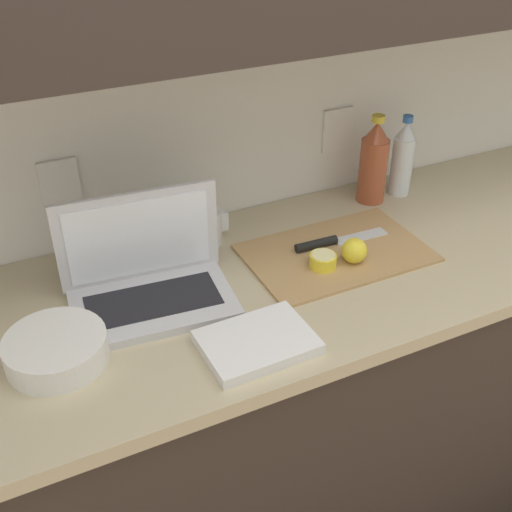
{
  "coord_description": "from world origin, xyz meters",
  "views": [
    {
      "loc": [
        -0.85,
        -1.07,
        1.78
      ],
      "look_at": [
        -0.33,
        -0.01,
        1.01
      ],
      "focal_mm": 45.0,
      "sensor_mm": 36.0,
      "label": 1
    }
  ],
  "objects_px": {
    "measuring_cup": "(206,227)",
    "bowl_white": "(56,349)",
    "lemon_whole_beside": "(354,251)",
    "lemon_half_cut": "(323,261)",
    "knife": "(326,242)",
    "bottle_green_soda": "(403,159)",
    "bottle_oil_tall": "(373,163)",
    "laptop": "(147,277)",
    "cutting_board": "(336,253)"
  },
  "relations": [
    {
      "from": "lemon_half_cut",
      "to": "bottle_green_soda",
      "type": "xyz_separation_m",
      "value": [
        0.39,
        0.24,
        0.08
      ]
    },
    {
      "from": "lemon_half_cut",
      "to": "bowl_white",
      "type": "bearing_deg",
      "value": -175.82
    },
    {
      "from": "knife",
      "to": "measuring_cup",
      "type": "relative_size",
      "value": 2.55
    },
    {
      "from": "bottle_oil_tall",
      "to": "bottle_green_soda",
      "type": "bearing_deg",
      "value": 0.0
    },
    {
      "from": "bottle_green_soda",
      "to": "bottle_oil_tall",
      "type": "bearing_deg",
      "value": -180.0
    },
    {
      "from": "bottle_oil_tall",
      "to": "bowl_white",
      "type": "distance_m",
      "value": 0.97
    },
    {
      "from": "lemon_half_cut",
      "to": "bottle_oil_tall",
      "type": "distance_m",
      "value": 0.39
    },
    {
      "from": "laptop",
      "to": "lemon_whole_beside",
      "type": "relative_size",
      "value": 6.09
    },
    {
      "from": "laptop",
      "to": "bottle_oil_tall",
      "type": "xyz_separation_m",
      "value": [
        0.7,
        0.17,
        0.06
      ]
    },
    {
      "from": "cutting_board",
      "to": "lemon_whole_beside",
      "type": "xyz_separation_m",
      "value": [
        0.01,
        -0.05,
        0.03
      ]
    },
    {
      "from": "lemon_half_cut",
      "to": "measuring_cup",
      "type": "relative_size",
      "value": 0.64
    },
    {
      "from": "laptop",
      "to": "cutting_board",
      "type": "bearing_deg",
      "value": 1.64
    },
    {
      "from": "measuring_cup",
      "to": "knife",
      "type": "bearing_deg",
      "value": -30.98
    },
    {
      "from": "bottle_green_soda",
      "to": "measuring_cup",
      "type": "bearing_deg",
      "value": -178.91
    },
    {
      "from": "lemon_whole_beside",
      "to": "measuring_cup",
      "type": "xyz_separation_m",
      "value": [
        -0.28,
        0.24,
        0.01
      ]
    },
    {
      "from": "lemon_half_cut",
      "to": "knife",
      "type": "bearing_deg",
      "value": 53.66
    },
    {
      "from": "laptop",
      "to": "bowl_white",
      "type": "xyz_separation_m",
      "value": [
        -0.22,
        -0.12,
        -0.03
      ]
    },
    {
      "from": "knife",
      "to": "bottle_green_soda",
      "type": "height_order",
      "value": "bottle_green_soda"
    },
    {
      "from": "cutting_board",
      "to": "laptop",
      "type": "bearing_deg",
      "value": 176.12
    },
    {
      "from": "measuring_cup",
      "to": "bowl_white",
      "type": "relative_size",
      "value": 0.5
    },
    {
      "from": "bottle_oil_tall",
      "to": "measuring_cup",
      "type": "xyz_separation_m",
      "value": [
        -0.5,
        -0.01,
        -0.07
      ]
    },
    {
      "from": "measuring_cup",
      "to": "laptop",
      "type": "bearing_deg",
      "value": -141.95
    },
    {
      "from": "laptop",
      "to": "knife",
      "type": "distance_m",
      "value": 0.46
    },
    {
      "from": "laptop",
      "to": "lemon_half_cut",
      "type": "bearing_deg",
      "value": -4.73
    },
    {
      "from": "bowl_white",
      "to": "lemon_whole_beside",
      "type": "bearing_deg",
      "value": 2.63
    },
    {
      "from": "lemon_half_cut",
      "to": "bowl_white",
      "type": "height_order",
      "value": "bowl_white"
    },
    {
      "from": "laptop",
      "to": "measuring_cup",
      "type": "distance_m",
      "value": 0.25
    },
    {
      "from": "cutting_board",
      "to": "bottle_oil_tall",
      "type": "bearing_deg",
      "value": 40.46
    },
    {
      "from": "bowl_white",
      "to": "knife",
      "type": "bearing_deg",
      "value": 10.14
    },
    {
      "from": "knife",
      "to": "lemon_whole_beside",
      "type": "relative_size",
      "value": 4.17
    },
    {
      "from": "bowl_white",
      "to": "laptop",
      "type": "bearing_deg",
      "value": 27.83
    },
    {
      "from": "lemon_whole_beside",
      "to": "measuring_cup",
      "type": "relative_size",
      "value": 0.61
    },
    {
      "from": "laptop",
      "to": "bottle_oil_tall",
      "type": "distance_m",
      "value": 0.72
    },
    {
      "from": "lemon_half_cut",
      "to": "bottle_oil_tall",
      "type": "relative_size",
      "value": 0.26
    },
    {
      "from": "bottle_green_soda",
      "to": "bowl_white",
      "type": "xyz_separation_m",
      "value": [
        -1.02,
        -0.29,
        -0.08
      ]
    },
    {
      "from": "cutting_board",
      "to": "bowl_white",
      "type": "height_order",
      "value": "bowl_white"
    },
    {
      "from": "laptop",
      "to": "knife",
      "type": "relative_size",
      "value": 1.46
    },
    {
      "from": "knife",
      "to": "bottle_oil_tall",
      "type": "xyz_separation_m",
      "value": [
        0.24,
        0.16,
        0.1
      ]
    },
    {
      "from": "laptop",
      "to": "cutting_board",
      "type": "xyz_separation_m",
      "value": [
        0.46,
        -0.03,
        -0.05
      ]
    },
    {
      "from": "bottle_green_soda",
      "to": "bowl_white",
      "type": "height_order",
      "value": "bottle_green_soda"
    },
    {
      "from": "laptop",
      "to": "bottle_green_soda",
      "type": "bearing_deg",
      "value": 17.47
    },
    {
      "from": "laptop",
      "to": "lemon_half_cut",
      "type": "height_order",
      "value": "laptop"
    },
    {
      "from": "knife",
      "to": "bottle_green_soda",
      "type": "xyz_separation_m",
      "value": [
        0.34,
        0.16,
        0.09
      ]
    },
    {
      "from": "cutting_board",
      "to": "bottle_green_soda",
      "type": "bearing_deg",
      "value": 31.03
    },
    {
      "from": "lemon_whole_beside",
      "to": "bottle_oil_tall",
      "type": "relative_size",
      "value": 0.25
    },
    {
      "from": "lemon_whole_beside",
      "to": "bottle_green_soda",
      "type": "relative_size",
      "value": 0.26
    },
    {
      "from": "bottle_oil_tall",
      "to": "measuring_cup",
      "type": "bearing_deg",
      "value": -178.69
    },
    {
      "from": "lemon_half_cut",
      "to": "lemon_whole_beside",
      "type": "relative_size",
      "value": 1.05
    },
    {
      "from": "bowl_white",
      "to": "bottle_green_soda",
      "type": "bearing_deg",
      "value": 15.69
    },
    {
      "from": "measuring_cup",
      "to": "bowl_white",
      "type": "xyz_separation_m",
      "value": [
        -0.42,
        -0.27,
        -0.02
      ]
    }
  ]
}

